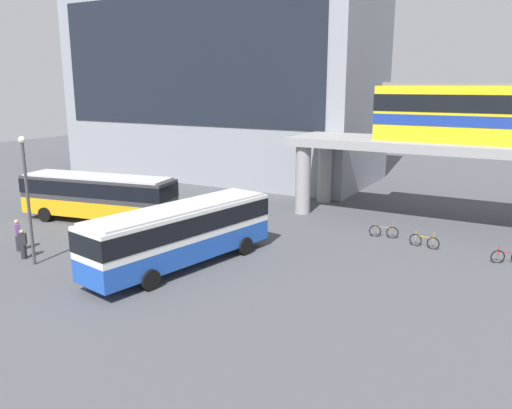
{
  "coord_description": "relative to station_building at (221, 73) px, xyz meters",
  "views": [
    {
      "loc": [
        17.64,
        -20.28,
        9.24
      ],
      "look_at": [
        2.98,
        5.86,
        2.2
      ],
      "focal_mm": 35.95,
      "sensor_mm": 36.0,
      "label": 1
    }
  ],
  "objects": [
    {
      "name": "lamp_post",
      "position": [
        6.73,
        -28.57,
        -6.41
      ],
      "size": [
        0.36,
        0.36,
        6.73
      ],
      "color": "#3F3F44",
      "rests_on": "ground_plane"
    },
    {
      "name": "ground_plane",
      "position": [
        11.77,
        -14.86,
        -10.35
      ],
      "size": [
        120.0,
        120.0,
        0.0
      ],
      "primitive_type": "plane",
      "color": "#47494F"
    },
    {
      "name": "bicycle_red",
      "position": [
        28.47,
        -16.18,
        -9.99
      ],
      "size": [
        1.65,
        0.81,
        1.04
      ],
      "color": "black",
      "rests_on": "ground_plane"
    },
    {
      "name": "pedestrian_at_kerb",
      "position": [
        4.04,
        -27.49,
        -9.48
      ],
      "size": [
        0.47,
        0.4,
        1.83
      ],
      "color": "#26262D",
      "rests_on": "ground_plane"
    },
    {
      "name": "bus_main",
      "position": [
        13.74,
        -25.0,
        -8.36
      ],
      "size": [
        4.57,
        11.32,
        3.22
      ],
      "color": "#1E4CB2",
      "rests_on": "ground_plane"
    },
    {
      "name": "pedestrian_by_bike_rack",
      "position": [
        11.57,
        -17.22,
        -9.54
      ],
      "size": [
        0.43,
        0.32,
        1.71
      ],
      "color": "#33663F",
      "rests_on": "ground_plane"
    },
    {
      "name": "bicycle_brown",
      "position": [
        21.41,
        -14.69,
        -9.99
      ],
      "size": [
        1.78,
        0.35,
        1.04
      ],
      "color": "black",
      "rests_on": "ground_plane"
    },
    {
      "name": "pedestrian_walking_across",
      "position": [
        5.45,
        -28.23,
        -9.59
      ],
      "size": [
        0.48,
        0.45,
        1.63
      ],
      "color": "#26262D",
      "rests_on": "ground_plane"
    },
    {
      "name": "bicycle_orange",
      "position": [
        24.03,
        -15.55,
        -9.99
      ],
      "size": [
        1.77,
        0.36,
        1.04
      ],
      "color": "black",
      "rests_on": "ground_plane"
    },
    {
      "name": "bus_secondary",
      "position": [
        3.25,
        -20.61,
        -8.36
      ],
      "size": [
        11.31,
        4.4,
        3.22
      ],
      "color": "orange",
      "rests_on": "ground_plane"
    },
    {
      "name": "station_building",
      "position": [
        0.0,
        0.0,
        0.0
      ],
      "size": [
        31.31,
        13.14,
        20.69
      ],
      "color": "gray",
      "rests_on": "ground_plane"
    }
  ]
}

